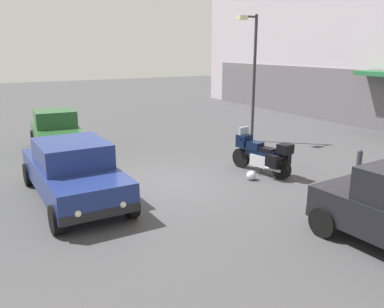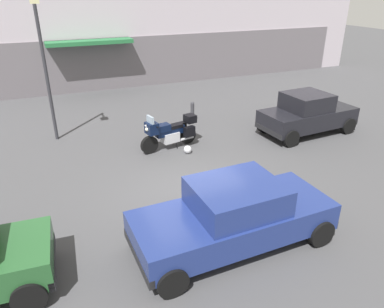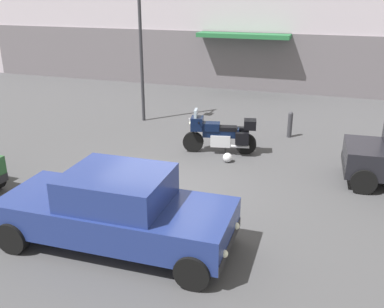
{
  "view_description": "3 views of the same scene",
  "coord_description": "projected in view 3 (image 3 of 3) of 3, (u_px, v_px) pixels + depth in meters",
  "views": [
    {
      "loc": [
        10.01,
        -4.53,
        3.8
      ],
      "look_at": [
        0.24,
        0.89,
        0.83
      ],
      "focal_mm": 37.23,
      "sensor_mm": 36.0,
      "label": 1
    },
    {
      "loc": [
        -3.4,
        -8.26,
        5.4
      ],
      "look_at": [
        0.35,
        0.56,
        0.91
      ],
      "focal_mm": 33.91,
      "sensor_mm": 36.0,
      "label": 2
    },
    {
      "loc": [
        3.82,
        -9.06,
        4.75
      ],
      "look_at": [
        0.47,
        0.82,
        0.78
      ],
      "focal_mm": 40.7,
      "sensor_mm": 36.0,
      "label": 3
    }
  ],
  "objects": [
    {
      "name": "car_sedan_far",
      "position": [
        117.0,
        209.0,
        8.36
      ],
      "size": [
        4.61,
        2.0,
        1.56
      ],
      "rotation": [
        0.0,
        0.0,
        0.02
      ],
      "color": "navy",
      "rests_on": "ground"
    },
    {
      "name": "motorcycle",
      "position": [
        221.0,
        134.0,
        13.26
      ],
      "size": [
        2.24,
        0.98,
        1.36
      ],
      "rotation": [
        0.0,
        0.0,
        3.35
      ],
      "color": "black",
      "rests_on": "ground"
    },
    {
      "name": "streetlamp_curbside",
      "position": [
        139.0,
        39.0,
        15.6
      ],
      "size": [
        0.28,
        0.94,
        5.09
      ],
      "color": "#2D2D33",
      "rests_on": "ground"
    },
    {
      "name": "ground_plane",
      "position": [
        164.0,
        192.0,
        10.86
      ],
      "size": [
        80.0,
        80.0,
        0.0
      ],
      "primitive_type": "plane",
      "color": "#424244"
    },
    {
      "name": "helmet",
      "position": [
        228.0,
        158.0,
        12.71
      ],
      "size": [
        0.28,
        0.28,
        0.28
      ],
      "primitive_type": "sphere",
      "color": "silver",
      "rests_on": "ground"
    },
    {
      "name": "bollard_curbside",
      "position": [
        290.0,
        124.0,
        14.74
      ],
      "size": [
        0.16,
        0.16,
        0.9
      ],
      "color": "#333338",
      "rests_on": "ground"
    }
  ]
}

